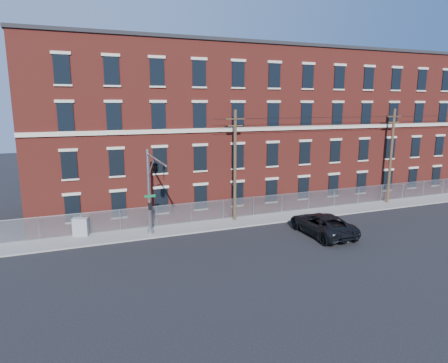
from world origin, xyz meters
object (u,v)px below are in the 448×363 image
Objects in this scene: traffic_signal_mast at (154,175)px; utility_pole_near at (235,164)px; utility_cabinet at (81,227)px; pickup_truck at (322,224)px.

utility_pole_near is (8.00, 3.42, -0.05)m from traffic_signal_mast.
traffic_signal_mast is at bearing -16.17° from utility_cabinet.
pickup_truck reaches higher than utility_cabinet.
utility_pole_near is at bearing -49.90° from pickup_truck.
traffic_signal_mast is 7.97m from utility_cabinet.
traffic_signal_mast is 14.20m from pickup_truck.
traffic_signal_mast reaches higher than utility_cabinet.
utility_pole_near is 9.20m from pickup_truck.
traffic_signal_mast is 1.08× the size of pickup_truck.
utility_cabinet is at bearing 178.28° from utility_pole_near.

